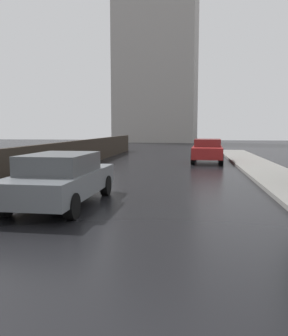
% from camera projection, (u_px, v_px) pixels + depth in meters
% --- Properties ---
extents(car_red_near_kerb, '(1.97, 4.18, 1.41)m').
position_uv_depth(car_red_near_kerb, '(207.00, 150.00, 21.12)').
color(car_red_near_kerb, maroon).
rests_on(car_red_near_kerb, ground).
extents(car_grey_mid_road, '(1.92, 4.51, 1.39)m').
position_uv_depth(car_grey_mid_road, '(62.00, 178.00, 9.45)').
color(car_grey_mid_road, slate).
rests_on(car_grey_mid_road, ground).
extents(distant_tower, '(12.44, 7.60, 29.13)m').
position_uv_depth(distant_tower, '(156.00, 54.00, 51.60)').
color(distant_tower, '#9E9993').
rests_on(distant_tower, ground).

